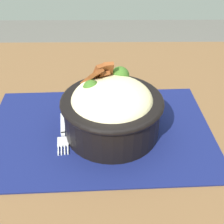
# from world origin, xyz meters

# --- Properties ---
(table) EXTENTS (1.15, 0.98, 0.77)m
(table) POSITION_xyz_m (0.00, 0.00, 0.70)
(table) COLOR brown
(table) RESTS_ON ground_plane
(placemat) EXTENTS (0.48, 0.33, 0.00)m
(placemat) POSITION_xyz_m (-0.01, -0.01, 0.77)
(placemat) COLOR #11194C
(placemat) RESTS_ON table
(bowl) EXTENTS (0.21, 0.21, 0.14)m
(bowl) POSITION_xyz_m (-0.04, -0.01, 0.83)
(bowl) COLOR black
(bowl) RESTS_ON placemat
(fork) EXTENTS (0.03, 0.13, 0.00)m
(fork) POSITION_xyz_m (0.06, 0.00, 0.77)
(fork) COLOR silver
(fork) RESTS_ON placemat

